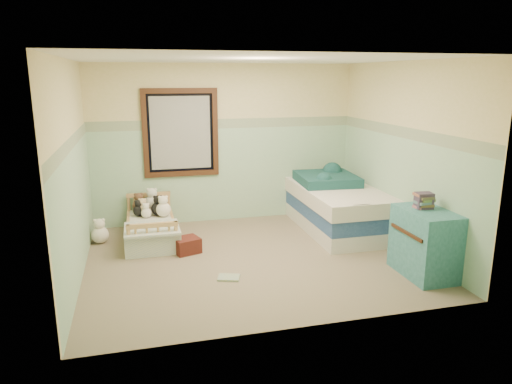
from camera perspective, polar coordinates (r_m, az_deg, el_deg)
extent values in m
cube|color=#70644D|center=(6.20, -0.44, -8.08)|extent=(4.20, 3.60, 0.02)
cube|color=white|center=(5.76, -0.48, 15.87)|extent=(4.20, 3.60, 0.02)
cube|color=#D6CC85|center=(7.59, -3.76, 5.81)|extent=(4.20, 0.04, 2.50)
cube|color=#D6CC85|center=(4.17, 5.53, -0.90)|extent=(4.20, 0.04, 2.50)
cube|color=#D6CC85|center=(5.73, -21.31, 2.26)|extent=(0.04, 3.60, 2.50)
cube|color=#D6CC85|center=(6.67, 17.38, 4.10)|extent=(0.04, 3.60, 2.50)
cube|color=#A3CDA6|center=(7.66, -3.68, 2.09)|extent=(4.20, 0.01, 1.50)
cube|color=#40664B|center=(7.54, -3.78, 8.25)|extent=(4.20, 0.01, 0.15)
cube|color=#3A2211|center=(7.43, -9.08, 7.05)|extent=(1.16, 0.06, 1.36)
cube|color=#BABAB4|center=(7.44, -9.09, 7.06)|extent=(0.92, 0.01, 1.12)
cube|color=#B07843|center=(7.00, -12.51, -4.99)|extent=(0.67, 1.34, 0.17)
cube|color=silver|center=(6.95, -12.57, -3.86)|extent=(0.61, 1.28, 0.12)
cube|color=#829DC3|center=(6.53, -12.46, -4.31)|extent=(0.73, 0.67, 0.03)
sphere|color=brown|center=(7.39, -13.94, -1.59)|extent=(0.20, 0.20, 0.20)
sphere|color=silver|center=(7.38, -12.40, -1.34)|extent=(0.24, 0.24, 0.24)
sphere|color=beige|center=(7.18, -13.51, -2.10)|extent=(0.18, 0.18, 0.18)
sphere|color=black|center=(7.18, -11.68, -1.95)|extent=(0.19, 0.19, 0.19)
sphere|color=white|center=(7.06, -18.32, -4.93)|extent=(0.24, 0.24, 0.24)
sphere|color=beige|center=(6.65, -14.46, -5.88)|extent=(0.23, 0.23, 0.23)
cube|color=white|center=(7.43, 9.60, -3.56)|extent=(1.03, 2.06, 0.22)
cube|color=navy|center=(7.37, 9.67, -1.92)|extent=(1.03, 2.06, 0.22)
cube|color=beige|center=(7.31, 9.74, -0.26)|extent=(1.07, 2.10, 0.22)
cube|color=#113C41|center=(7.52, 8.52, 1.59)|extent=(0.94, 0.99, 0.14)
cube|color=#27686B|center=(5.92, 19.73, -5.81)|extent=(0.50, 0.80, 0.80)
cube|color=#422320|center=(5.85, 19.62, -0.98)|extent=(0.20, 0.17, 0.19)
cube|color=maroon|center=(6.42, -8.38, -6.38)|extent=(0.40, 0.37, 0.20)
cube|color=yellow|center=(5.62, -3.30, -10.28)|extent=(0.30, 0.26, 0.02)
sphere|color=black|center=(7.16, -13.97, -2.20)|extent=(0.17, 0.17, 0.17)
sphere|color=beige|center=(7.29, -11.60, -1.85)|extent=(0.15, 0.15, 0.15)
sphere|color=white|center=(7.06, -11.11, -2.09)|extent=(0.21, 0.21, 0.21)
sphere|color=black|center=(7.14, -11.71, -1.97)|extent=(0.21, 0.21, 0.21)
sphere|color=white|center=(7.06, -13.11, -2.46)|extent=(0.15, 0.15, 0.15)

